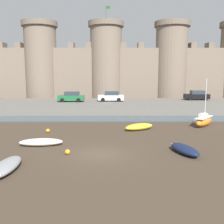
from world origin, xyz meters
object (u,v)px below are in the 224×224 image
mooring_buoy_mid_mud (68,152)px  rowboat_midflat_centre (41,142)px  rowboat_midflat_left (185,149)px  rowboat_foreground_right (6,166)px  mooring_buoy_near_shore (48,131)px  car_quay_east (197,95)px  car_quay_west (111,96)px  car_quay_centre_west (71,97)px  sailboat_midflat_right (204,121)px  rowboat_near_channel_left (139,127)px

mooring_buoy_mid_mud → rowboat_midflat_centre: bearing=137.3°
rowboat_midflat_centre → rowboat_midflat_left: bearing=-11.1°
rowboat_foreground_right → mooring_buoy_near_shore: size_ratio=9.72×
rowboat_midflat_left → car_quay_east: (8.93, 24.70, 2.11)m
rowboat_midflat_centre → car_quay_west: 21.32m
rowboat_midflat_left → car_quay_west: size_ratio=0.88×
rowboat_midflat_centre → car_quay_centre_west: 19.83m
mooring_buoy_near_shore → car_quay_east: car_quay_east is taller
sailboat_midflat_right → rowboat_near_channel_left: size_ratio=1.51×
car_quay_centre_west → car_quay_east: (20.96, 2.67, 0.00)m
rowboat_midflat_centre → mooring_buoy_mid_mud: size_ratio=9.62×
rowboat_midflat_centre → rowboat_foreground_right: 5.91m
mooring_buoy_near_shore → car_quay_west: (6.69, 15.30, 2.25)m
car_quay_centre_west → car_quay_east: bearing=7.3°
rowboat_foreground_right → rowboat_midflat_left: bearing=16.0°
rowboat_foreground_right → mooring_buoy_mid_mud: size_ratio=10.09×
rowboat_foreground_right → sailboat_midflat_right: bearing=38.8°
rowboat_near_channel_left → mooring_buoy_near_shore: bearing=-172.7°
rowboat_midflat_centre → car_quay_east: 30.57m
car_quay_east → rowboat_near_channel_left: bearing=-125.6°
rowboat_midflat_centre → rowboat_near_channel_left: size_ratio=1.03×
rowboat_midflat_left → mooring_buoy_mid_mud: size_ratio=9.08×
rowboat_foreground_right → mooring_buoy_near_shore: bearing=89.5°
rowboat_midflat_centre → mooring_buoy_mid_mud: rowboat_midflat_centre is taller
mooring_buoy_mid_mud → mooring_buoy_near_shore: (-3.28, 7.50, 0.01)m
sailboat_midflat_right → rowboat_foreground_right: 22.76m
rowboat_midflat_left → mooring_buoy_near_shore: 14.36m
rowboat_midflat_left → rowboat_near_channel_left: 8.96m
rowboat_midflat_centre → car_quay_west: (6.11, 20.31, 2.13)m
sailboat_midflat_right → rowboat_midflat_centre: (-17.04, -8.40, -0.31)m
mooring_buoy_mid_mud → car_quay_east: car_quay_east is taller
rowboat_midflat_left → car_quay_centre_west: bearing=118.6°
mooring_buoy_mid_mud → car_quay_east: (18.01, 24.88, 2.26)m
mooring_buoy_mid_mud → car_quay_east: size_ratio=0.10×
sailboat_midflat_right → rowboat_midflat_centre: size_ratio=1.47×
rowboat_midflat_centre → mooring_buoy_near_shore: rowboat_midflat_centre is taller
rowboat_midflat_left → car_quay_east: size_ratio=0.88×
rowboat_midflat_left → rowboat_midflat_centre: rowboat_midflat_left is taller
sailboat_midflat_right → car_quay_west: sailboat_midflat_right is taller
rowboat_foreground_right → car_quay_centre_west: bearing=89.0°
rowboat_midflat_left → car_quay_west: 23.42m
sailboat_midflat_right → mooring_buoy_near_shore: (-17.62, -3.38, -0.43)m
car_quay_centre_west → rowboat_near_channel_left: bearing=-55.1°
rowboat_midflat_left → car_quay_east: bearing=70.1°
rowboat_midflat_centre → mooring_buoy_mid_mud: bearing=-42.7°
mooring_buoy_mid_mud → car_quay_west: car_quay_west is taller
rowboat_foreground_right → rowboat_midflat_centre: bearing=83.3°
sailboat_midflat_right → car_quay_east: bearing=75.3°
rowboat_midflat_left → rowboat_foreground_right: 12.96m
mooring_buoy_near_shore → rowboat_near_channel_left: bearing=7.3°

